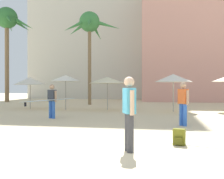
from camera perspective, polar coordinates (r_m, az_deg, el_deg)
ground at (r=6.65m, az=-7.07°, el=-12.48°), size 120.00×120.00×0.00m
palm_tree_far_left at (r=24.11m, az=-4.81°, el=13.24°), size 5.09×5.05×8.12m
palm_tree_left at (r=30.58m, az=-21.38°, el=12.98°), size 5.94×5.56×9.80m
cafe_umbrella_0 at (r=18.35m, az=-9.80°, el=2.37°), size 2.03×2.03×2.33m
cafe_umbrella_2 at (r=16.91m, az=12.88°, el=2.39°), size 2.30×2.30×2.32m
cafe_umbrella_3 at (r=19.77m, az=-16.95°, el=1.73°), size 2.26×2.26×2.22m
cafe_umbrella_7 at (r=17.73m, az=-0.97°, el=1.98°), size 2.45×2.45×2.19m
beach_towel at (r=7.67m, az=18.73°, el=-10.69°), size 1.87×1.43×0.01m
backpack at (r=7.22m, az=14.05°, el=-9.81°), size 0.33×0.29×0.42m
person_mid_center at (r=13.20m, az=-12.81°, el=-2.15°), size 1.92×2.86×1.64m
person_mid_left at (r=10.80m, az=14.85°, el=-2.57°), size 0.44×0.54×1.69m
person_near_left at (r=6.24m, az=3.66°, el=-4.45°), size 0.36×0.59×1.73m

